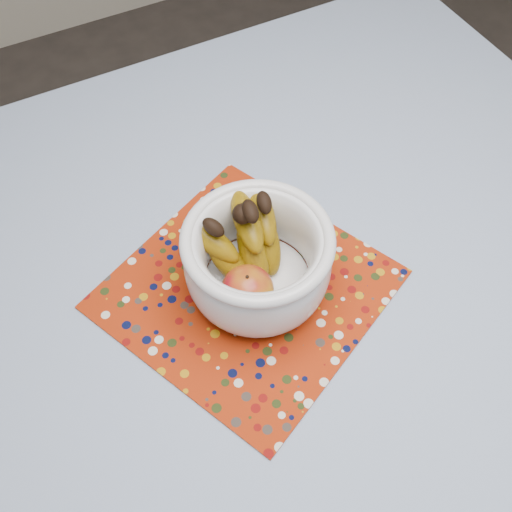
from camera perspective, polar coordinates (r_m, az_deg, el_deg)
The scene contains 4 objects.
table at distance 1.03m, azimuth 5.52°, elevation -5.74°, with size 1.20×1.20×0.75m.
tablecloth at distance 0.96m, azimuth 5.91°, elevation -3.40°, with size 1.32×1.32×0.01m, color slate.
placemat at distance 0.95m, azimuth -0.88°, elevation -3.17°, with size 0.38×0.38×0.00m, color #952308.
fruit_bowl at distance 0.89m, azimuth -0.27°, elevation 0.11°, with size 0.23×0.23×0.17m.
Camera 1 is at (-0.32, -0.39, 1.57)m, focal length 42.00 mm.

